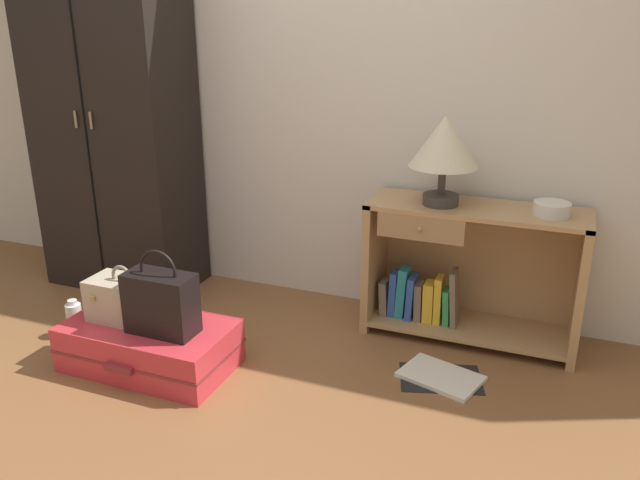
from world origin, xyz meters
The scene contains 11 objects.
ground_plane centered at (0.00, 0.00, 0.00)m, with size 9.00×9.00×0.00m, color brown.
back_wall centered at (0.00, 1.50, 1.30)m, with size 6.40×0.10×2.60m, color silver.
wardrobe centered at (-1.07, 1.20, 1.01)m, with size 0.86×0.47×2.02m.
bookshelf centered at (0.92, 1.26, 0.34)m, with size 1.03×0.37×0.68m.
table_lamp centered at (0.79, 1.22, 0.97)m, with size 0.32×0.32×0.42m.
bowl centered at (1.29, 1.23, 0.71)m, with size 0.16×0.16×0.06m, color silver.
suitcase_large centered at (-0.35, 0.41, 0.11)m, with size 0.77×0.45×0.21m.
train_case centered at (-0.47, 0.42, 0.31)m, with size 0.32×0.20×0.27m.
handbag centered at (-0.24, 0.38, 0.36)m, with size 0.31×0.15×0.39m.
bottle centered at (-0.87, 0.51, 0.09)m, with size 0.08×0.08×0.20m.
open_book_on_floor centered at (0.92, 0.80, 0.01)m, with size 0.42×0.34×0.02m.
Camera 1 is at (1.32, -1.68, 1.54)m, focal length 35.52 mm.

